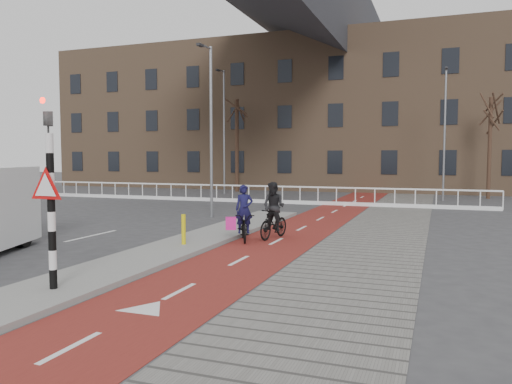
% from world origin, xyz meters
% --- Properties ---
extents(ground, '(120.00, 120.00, 0.00)m').
position_xyz_m(ground, '(0.00, 0.00, 0.00)').
color(ground, '#38383A').
rests_on(ground, ground).
extents(bike_lane, '(2.50, 60.00, 0.01)m').
position_xyz_m(bike_lane, '(1.50, 10.00, 0.01)').
color(bike_lane, maroon).
rests_on(bike_lane, ground).
extents(sidewalk, '(3.00, 60.00, 0.01)m').
position_xyz_m(sidewalk, '(4.30, 10.00, 0.01)').
color(sidewalk, slate).
rests_on(sidewalk, ground).
extents(curb_island, '(1.80, 16.00, 0.12)m').
position_xyz_m(curb_island, '(-0.70, 4.00, 0.06)').
color(curb_island, gray).
rests_on(curb_island, ground).
extents(traffic_signal, '(0.80, 0.80, 3.68)m').
position_xyz_m(traffic_signal, '(-0.60, -2.02, 1.99)').
color(traffic_signal, black).
rests_on(traffic_signal, curb_island).
extents(bollard, '(0.12, 0.12, 0.85)m').
position_xyz_m(bollard, '(-0.60, 3.04, 0.54)').
color(bollard, '#D2BE0B').
rests_on(bollard, curb_island).
extents(cyclist_near, '(1.18, 1.70, 1.72)m').
position_xyz_m(cyclist_near, '(0.55, 4.76, 0.58)').
color(cyclist_near, black).
rests_on(cyclist_near, bike_lane).
extents(cyclist_far, '(0.85, 1.69, 1.78)m').
position_xyz_m(cyclist_far, '(1.27, 5.47, 0.75)').
color(cyclist_far, black).
rests_on(cyclist_far, bike_lane).
extents(railing, '(28.00, 0.10, 0.99)m').
position_xyz_m(railing, '(-5.00, 17.00, 0.31)').
color(railing, silver).
rests_on(railing, ground).
extents(townhouse_row, '(46.00, 10.00, 15.90)m').
position_xyz_m(townhouse_row, '(-3.00, 32.00, 7.81)').
color(townhouse_row, '#7F6047').
rests_on(townhouse_row, ground).
extents(tree_mid, '(0.29, 0.29, 6.85)m').
position_xyz_m(tree_mid, '(-8.08, 25.17, 3.42)').
color(tree_mid, '#301D15').
rests_on(tree_mid, ground).
extents(tree_right, '(0.23, 0.23, 6.23)m').
position_xyz_m(tree_right, '(8.98, 24.51, 3.11)').
color(tree_right, '#301D15').
rests_on(tree_right, ground).
extents(streetlight_near, '(0.12, 0.12, 7.21)m').
position_xyz_m(streetlight_near, '(-3.04, 10.05, 3.60)').
color(streetlight_near, slate).
rests_on(streetlight_near, ground).
extents(streetlight_left, '(0.12, 0.12, 8.52)m').
position_xyz_m(streetlight_left, '(-7.95, 22.55, 4.26)').
color(streetlight_left, slate).
rests_on(streetlight_left, ground).
extents(streetlight_right, '(0.12, 0.12, 7.71)m').
position_xyz_m(streetlight_right, '(6.35, 22.02, 3.85)').
color(streetlight_right, slate).
rests_on(streetlight_right, ground).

